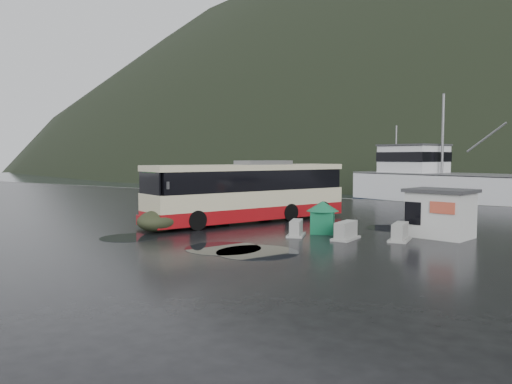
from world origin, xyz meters
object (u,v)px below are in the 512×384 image
Objects in this scene: white_van at (198,218)px; ticket_kiosk at (440,237)px; jersey_barrier_b at (400,241)px; fishing_trawler at (473,197)px; jersey_barrier_a at (296,236)px; coach_bus at (249,222)px; jersey_barrier_c at (346,239)px; waste_bin_left at (218,223)px; waste_bin_right at (322,233)px; dome_tent at (160,231)px.

white_van is 14.26m from ticket_kiosk.
jersey_barrier_b is 28.66m from fishing_trawler.
jersey_barrier_a is at bearing -162.90° from jersey_barrier_b.
ticket_kiosk is 1.81× the size of jersey_barrier_b.
jersey_barrier_c is at bearing -0.41° from coach_bus.
waste_bin_left is at bearing -87.70° from fishing_trawler.
waste_bin_right is at bearing 64.54° from jersey_barrier_a.
waste_bin_left is at bearing -39.41° from white_van.
jersey_barrier_c reaches higher than jersey_barrier_a.
jersey_barrier_a is at bearing -115.46° from waste_bin_right.
white_van is 5.55m from dome_tent.
dome_tent is 9.34m from jersey_barrier_c.
ticket_kiosk is 26.79m from fishing_trawler.
waste_bin_right is 5.50m from ticket_kiosk.
jersey_barrier_c is (7.23, -2.69, 0.00)m from coach_bus.
waste_bin_left is 6.26m from jersey_barrier_a.
white_van reaches higher than jersey_barrier_a.
coach_bus is 7.89× the size of waste_bin_right.
white_van is 3.86× the size of jersey_barrier_c.
coach_bus is 5.82m from dome_tent.
waste_bin_left is at bearing -160.67° from ticket_kiosk.
fishing_trawler is at bearing 85.34° from jersey_barrier_a.
fishing_trawler is (-3.38, 26.58, 0.00)m from ticket_kiosk.
ticket_kiosk is at bearing 41.66° from jersey_barrier_c.
waste_bin_left is (-1.20, -1.41, 0.00)m from coach_bus.
jersey_barrier_a is at bearing 21.30° from dome_tent.
coach_bus is 4.35× the size of ticket_kiosk.
white_van is at bearing 162.44° from jersey_barrier_a.
dome_tent is at bearing -162.00° from jersey_barrier_c.
ticket_kiosk is at bearing -13.26° from white_van.
jersey_barrier_c is at bearing -8.67° from waste_bin_left.
ticket_kiosk is (5.13, 1.96, 0.00)m from waste_bin_right.
jersey_barrier_a is at bearing -12.23° from coach_bus.
fishing_trawler is (10.87, 27.31, 0.00)m from white_van.
waste_bin_right is 8.20m from dome_tent.
coach_bus reaches higher than waste_bin_right.
coach_bus is 27.89m from fishing_trawler.
dome_tent is at bearing -143.38° from ticket_kiosk.
coach_bus is at bearing -10.11° from white_van.
ticket_kiosk is (10.65, 0.35, 0.00)m from coach_bus.
white_van is at bearing -153.85° from coach_bus.
dome_tent is at bearing -158.70° from jersey_barrier_a.
waste_bin_right is at bearing 179.43° from jersey_barrier_b.
white_van is 11.06m from jersey_barrier_c.
ticket_kiosk is (12.30, 5.93, 0.00)m from dome_tent.
ticket_kiosk is 1.76× the size of jersey_barrier_c.
ticket_kiosk is at bearing -63.81° from fishing_trawler.
waste_bin_left is 0.83× the size of jersey_barrier_c.
white_van reaches higher than jersey_barrier_c.
dome_tent is 0.96× the size of ticket_kiosk.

